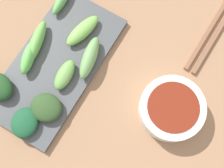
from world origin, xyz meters
name	(u,v)px	position (x,y,z in m)	size (l,w,h in m)	color
tabletop	(92,87)	(0.00, 0.00, 0.01)	(2.10, 2.10, 0.02)	#9D7353
sauce_bowl	(171,109)	(-0.16, -0.04, 0.04)	(0.13, 0.13, 0.04)	white
serving_plate	(56,65)	(0.08, 0.00, 0.03)	(0.16, 0.32, 0.01)	#4A4C50
broccoli_stalk_0	(83,31)	(0.07, -0.09, 0.04)	(0.03, 0.09, 0.02)	#78B350
broccoli_leafy_1	(25,123)	(0.07, 0.13, 0.04)	(0.05, 0.06, 0.02)	#1B5231
broccoli_stalk_2	(89,58)	(0.03, -0.04, 0.05)	(0.03, 0.09, 0.03)	#6DA05B
broccoli_stalk_3	(65,75)	(0.05, 0.01, 0.04)	(0.03, 0.07, 0.02)	#6EA54F
broccoli_stalk_4	(37,42)	(0.14, -0.02, 0.05)	(0.02, 0.09, 0.03)	#6CB64D
broccoli_stalk_6	(28,58)	(0.13, 0.02, 0.05)	(0.02, 0.07, 0.03)	#60BB51
broccoli_leafy_7	(46,108)	(0.05, 0.08, 0.04)	(0.06, 0.06, 0.02)	#2E4B24
chopsticks	(215,28)	(-0.16, -0.24, 0.02)	(0.03, 0.23, 0.01)	brown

